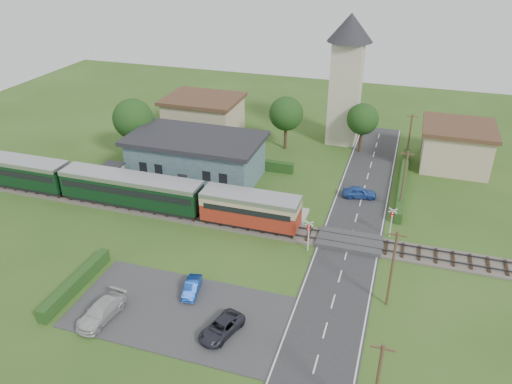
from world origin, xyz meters
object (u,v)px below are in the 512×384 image
(equipment_hut, at_px, (113,175))
(house_east, at_px, (456,146))
(train, at_px, (105,185))
(pedestrian_far, at_px, (140,180))
(house_west, at_px, (204,115))
(car_on_road, at_px, (360,192))
(car_park_dark, at_px, (221,328))
(crossing_signal_far, at_px, (392,218))
(pedestrian_near, at_px, (238,198))
(car_park_silver, at_px, (101,311))
(church_tower, at_px, (347,70))
(station_building, at_px, (196,157))
(crossing_signal_near, at_px, (309,231))
(car_park_blue, at_px, (192,287))

(equipment_hut, relative_size, house_east, 0.29)
(train, distance_m, pedestrian_far, 4.26)
(equipment_hut, bearing_deg, pedestrian_far, 7.60)
(equipment_hut, bearing_deg, house_west, 81.38)
(car_on_road, bearing_deg, car_park_dark, 152.73)
(house_west, height_order, crossing_signal_far, house_west)
(equipment_hut, relative_size, car_park_dark, 0.63)
(crossing_signal_far, distance_m, pedestrian_near, 16.31)
(equipment_hut, bearing_deg, car_park_silver, -60.57)
(equipment_hut, height_order, crossing_signal_far, crossing_signal_far)
(church_tower, distance_m, car_on_road, 19.49)
(equipment_hut, height_order, church_tower, church_tower)
(train, relative_size, church_tower, 2.45)
(pedestrian_far, bearing_deg, station_building, -53.44)
(equipment_hut, bearing_deg, house_east, 26.32)
(equipment_hut, xyz_separation_m, pedestrian_near, (15.35, 0.22, -0.55))
(equipment_hut, relative_size, car_park_silver, 0.54)
(train, distance_m, church_tower, 34.93)
(train, xyz_separation_m, car_park_silver, (10.01, -16.50, -1.42))
(equipment_hut, distance_m, church_tower, 33.48)
(crossing_signal_near, bearing_deg, church_tower, 92.82)
(pedestrian_near, bearing_deg, house_east, -129.12)
(crossing_signal_near, bearing_deg, crossing_signal_far, 33.69)
(car_on_road, bearing_deg, crossing_signal_near, 153.34)
(train, height_order, car_park_blue, train)
(car_park_dark, bearing_deg, equipment_hut, 155.56)
(station_building, xyz_separation_m, car_park_silver, (3.11, -25.49, -1.93))
(equipment_hut, distance_m, car_park_silver, 22.64)
(train, height_order, pedestrian_near, train)
(station_building, xyz_separation_m, crossing_signal_near, (16.40, -11.40, -0.55))
(car_on_road, relative_size, car_park_dark, 0.93)
(house_east, relative_size, car_park_dark, 2.18)
(train, relative_size, pedestrian_near, 28.97)
(house_east, bearing_deg, station_building, -156.56)
(house_east, distance_m, crossing_signal_far, 20.64)
(car_park_silver, bearing_deg, train, 128.00)
(house_west, bearing_deg, crossing_signal_near, -49.89)
(car_on_road, bearing_deg, train, 98.54)
(house_west, bearing_deg, station_building, -70.35)
(car_park_blue, relative_size, pedestrian_near, 2.14)
(house_west, xyz_separation_m, car_on_road, (24.68, -13.34, -2.10))
(crossing_signal_far, bearing_deg, pedestrian_far, 177.51)
(crossing_signal_near, xyz_separation_m, car_on_road, (3.28, 12.07, -1.45))
(train, height_order, crossing_signal_near, train)
(church_tower, bearing_deg, crossing_signal_far, -69.98)
(car_park_silver, bearing_deg, car_on_road, 64.42)
(crossing_signal_far, relative_size, pedestrian_far, 1.78)
(station_building, relative_size, house_west, 1.48)
(equipment_hut, xyz_separation_m, car_park_dark, (20.62, -18.43, -1.11))
(station_building, height_order, pedestrian_near, station_building)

